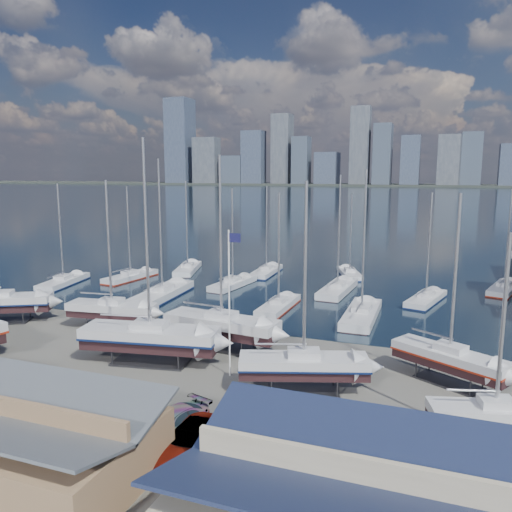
% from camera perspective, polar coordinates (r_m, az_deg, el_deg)
% --- Properties ---
extents(ground, '(1400.00, 1400.00, 0.00)m').
position_cam_1_polar(ground, '(41.94, -8.30, -12.27)').
color(ground, '#605E59').
rests_on(ground, ground).
extents(water, '(1400.00, 600.00, 0.40)m').
position_cam_1_polar(water, '(344.98, 17.16, 6.49)').
color(water, '#1A283D').
rests_on(water, ground).
extents(far_shore, '(1400.00, 80.00, 2.20)m').
position_cam_1_polar(far_shore, '(604.57, 18.58, 7.66)').
color(far_shore, '#2D332D').
rests_on(far_shore, ground).
extents(skyline, '(639.14, 43.80, 107.69)m').
position_cam_1_polar(skyline, '(598.93, 17.99, 11.32)').
color(skyline, '#475166').
rests_on(skyline, far_shore).
extents(shed_grey, '(12.60, 8.40, 4.17)m').
position_cam_1_polar(shed_grey, '(29.35, -24.26, -18.42)').
color(shed_grey, '#8C6B4C').
rests_on(shed_grey, ground).
extents(shed_blue, '(13.65, 9.45, 4.71)m').
position_cam_1_polar(shed_blue, '(22.51, 10.18, -26.14)').
color(shed_blue, '#BFB293').
rests_on(shed_blue, ground).
extents(sailboat_cradle_0, '(10.44, 7.24, 16.54)m').
position_cam_1_polar(sailboat_cradle_0, '(58.79, -27.20, -4.73)').
color(sailboat_cradle_0, '#2D2D33').
rests_on(sailboat_cradle_0, ground).
extents(sailboat_cradle_2, '(9.25, 3.61, 14.80)m').
position_cam_1_polar(sailboat_cradle_2, '(52.11, -16.14, -5.86)').
color(sailboat_cradle_2, '#2D2D33').
rests_on(sailboat_cradle_2, ground).
extents(sailboat_cradle_3, '(11.72, 5.06, 18.16)m').
position_cam_1_polar(sailboat_cradle_3, '(42.26, -12.01, -9.06)').
color(sailboat_cradle_3, '#2D2D33').
rests_on(sailboat_cradle_3, ground).
extents(sailboat_cradle_4, '(10.69, 3.94, 16.98)m').
position_cam_1_polar(sailboat_cradle_4, '(44.82, -3.96, -7.86)').
color(sailboat_cradle_4, '#2D2D33').
rests_on(sailboat_cradle_4, ground).
extents(sailboat_cradle_5, '(9.54, 5.37, 14.96)m').
position_cam_1_polar(sailboat_cradle_5, '(36.34, 5.46, -12.30)').
color(sailboat_cradle_5, '#2D2D33').
rests_on(sailboat_cradle_5, ground).
extents(sailboat_cradle_6, '(8.69, 6.36, 14.09)m').
position_cam_1_polar(sailboat_cradle_6, '(40.14, 21.26, -10.84)').
color(sailboat_cradle_6, '#2D2D33').
rests_on(sailboat_cradle_6, ground).
extents(sailboat_cradle_7, '(7.65, 3.97, 12.33)m').
position_cam_1_polar(sailboat_cradle_7, '(32.80, 25.67, -15.98)').
color(sailboat_cradle_7, '#2D2D33').
rests_on(sailboat_cradle_7, ground).
extents(sailboat_moored_0, '(4.42, 10.16, 14.70)m').
position_cam_1_polar(sailboat_moored_0, '(74.56, -21.12, -2.89)').
color(sailboat_moored_0, black).
rests_on(sailboat_moored_0, water).
extents(sailboat_moored_1, '(3.94, 9.78, 14.21)m').
position_cam_1_polar(sailboat_moored_1, '(75.28, -14.15, -2.42)').
color(sailboat_moored_1, black).
rests_on(sailboat_moored_1, water).
extents(sailboat_moored_2, '(5.50, 10.24, 14.89)m').
position_cam_1_polar(sailboat_moored_2, '(79.46, -7.81, -1.58)').
color(sailboat_moored_2, black).
rests_on(sailboat_moored_2, water).
extents(sailboat_moored_3, '(4.11, 12.19, 17.95)m').
position_cam_1_polar(sailboat_moored_3, '(63.57, -10.64, -4.47)').
color(sailboat_moored_3, black).
rests_on(sailboat_moored_3, water).
extents(sailboat_moored_4, '(3.79, 9.57, 14.06)m').
position_cam_1_polar(sailboat_moored_4, '(68.53, -2.66, -3.29)').
color(sailboat_moored_4, black).
rests_on(sailboat_moored_4, water).
extents(sailboat_moored_5, '(2.93, 9.52, 14.13)m').
position_cam_1_polar(sailboat_moored_5, '(76.72, 1.20, -1.90)').
color(sailboat_moored_5, black).
rests_on(sailboat_moored_5, water).
extents(sailboat_moored_6, '(2.80, 9.35, 13.89)m').
position_cam_1_polar(sailboat_moored_6, '(57.44, 2.59, -5.83)').
color(sailboat_moored_6, black).
rests_on(sailboat_moored_6, water).
extents(sailboat_moored_7, '(3.62, 10.72, 15.94)m').
position_cam_1_polar(sailboat_moored_7, '(65.84, 9.29, -3.94)').
color(sailboat_moored_7, black).
rests_on(sailboat_moored_7, water).
extents(sailboat_moored_8, '(5.38, 8.94, 12.93)m').
position_cam_1_polar(sailboat_moored_8, '(76.68, 10.64, -2.07)').
color(sailboat_moored_8, black).
rests_on(sailboat_moored_8, water).
extents(sailboat_moored_9, '(3.15, 11.01, 16.60)m').
position_cam_1_polar(sailboat_moored_9, '(54.81, 11.96, -6.77)').
color(sailboat_moored_9, black).
rests_on(sailboat_moored_9, water).
extents(sailboat_moored_10, '(4.87, 9.60, 13.83)m').
position_cam_1_polar(sailboat_moored_10, '(63.70, 18.85, -4.80)').
color(sailboat_moored_10, black).
rests_on(sailboat_moored_10, water).
extents(sailboat_moored_11, '(5.12, 9.76, 14.05)m').
position_cam_1_polar(sailboat_moored_11, '(73.34, 26.47, -3.45)').
color(sailboat_moored_11, black).
rests_on(sailboat_moored_11, water).
extents(car_a, '(2.46, 4.43, 1.43)m').
position_cam_1_polar(car_a, '(39.66, -25.01, -13.30)').
color(car_a, gray).
rests_on(car_a, ground).
extents(car_c, '(2.83, 5.94, 1.64)m').
position_cam_1_polar(car_c, '(29.66, -7.60, -20.23)').
color(car_c, gray).
rests_on(car_c, ground).
extents(car_d, '(3.59, 5.77, 1.56)m').
position_cam_1_polar(car_d, '(31.59, -9.65, -18.39)').
color(car_d, gray).
rests_on(car_d, ground).
extents(flagpole, '(1.00, 0.12, 11.34)m').
position_cam_1_polar(flagpole, '(37.58, -2.98, -4.37)').
color(flagpole, white).
rests_on(flagpole, ground).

